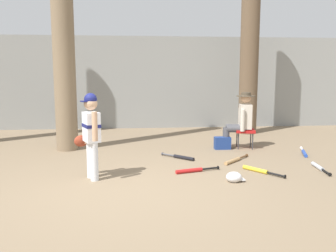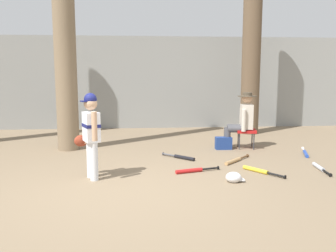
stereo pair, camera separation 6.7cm
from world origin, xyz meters
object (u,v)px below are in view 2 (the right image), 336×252
seated_spectator (242,119)px  bat_aluminum_silver (320,168)px  tree_behind_spectator (251,58)px  bat_wood_tan (235,160)px  bat_blue_youth (305,153)px  folding_stool (246,132)px  handbag_beside_stool (223,143)px  bat_yellow_trainer (259,171)px  bat_black_composite (182,157)px  bat_red_barrel (193,170)px  tree_near_player (63,8)px  young_ballplayer (91,130)px  batting_helmet_white (234,177)px

seated_spectator → bat_aluminum_silver: bearing=-66.4°
tree_behind_spectator → bat_wood_tan: bearing=-111.6°
seated_spectator → bat_blue_youth: seated_spectator is taller
folding_stool → seated_spectator: size_ratio=0.39×
handbag_beside_stool → bat_yellow_trainer: bearing=-85.8°
bat_blue_youth → bat_black_composite: bearing=-176.4°
bat_wood_tan → bat_black_composite: bearing=160.2°
bat_red_barrel → tree_behind_spectator: bearing=60.7°
tree_near_player → bat_wood_tan: (3.21, -1.41, -2.87)m
tree_behind_spectator → bat_black_composite: bearing=-127.6°
handbag_beside_stool → young_ballplayer: bearing=-141.9°
tree_near_player → folding_stool: tree_near_player is taller
young_ballplayer → bat_aluminum_silver: young_ballplayer is taller
bat_blue_youth → young_ballplayer: bearing=-161.9°
bat_yellow_trainer → bat_black_composite: (-1.13, 1.04, 0.00)m
young_ballplayer → seated_spectator: (2.92, 2.05, -0.10)m
folding_stool → bat_red_barrel: 2.34m
handbag_beside_stool → bat_yellow_trainer: (0.14, -1.85, -0.10)m
young_ballplayer → bat_black_composite: young_ballplayer is taller
young_ballplayer → bat_black_composite: bearing=37.2°
young_ballplayer → bat_aluminum_silver: size_ratio=1.82×
tree_near_player → bat_wood_tan: tree_near_player is taller
batting_helmet_white → bat_aluminum_silver: bearing=18.9°
folding_stool → bat_blue_youth: (0.99, -0.72, -0.33)m
young_ballplayer → folding_stool: 3.66m
folding_stool → bat_red_barrel: folding_stool is taller
bat_yellow_trainer → bat_black_composite: size_ratio=1.15×
young_ballplayer → handbag_beside_stool: (2.51, 1.97, -0.61)m
bat_black_composite → bat_red_barrel: same height
bat_black_composite → bat_blue_youth: bearing=3.6°
bat_aluminum_silver → bat_blue_youth: bearing=75.5°
bat_red_barrel → bat_aluminum_silver: size_ratio=1.06×
handbag_beside_stool → folding_stool: bearing=7.3°
tree_behind_spectator → handbag_beside_stool: size_ratio=13.61×
young_ballplayer → bat_yellow_trainer: size_ratio=1.94×
bat_blue_youth → batting_helmet_white: batting_helmet_white is taller
bat_red_barrel → batting_helmet_white: size_ratio=2.73×
handbag_beside_stool → batting_helmet_white: 2.35m
bat_black_composite → folding_stool: bearing=30.4°
bat_yellow_trainer → bat_wood_tan: same height
handbag_beside_stool → bat_yellow_trainer: size_ratio=0.51×
folding_stool → batting_helmet_white: 2.56m
folding_stool → bat_black_composite: 1.77m
bat_red_barrel → bat_aluminum_silver: bearing=-0.2°
bat_black_composite → batting_helmet_white: batting_helmet_white is taller
bat_wood_tan → batting_helmet_white: size_ratio=2.30×
young_ballplayer → bat_black_composite: (1.52, 1.16, -0.71)m
bat_yellow_trainer → bat_wood_tan: (-0.20, 0.70, 0.00)m
handbag_beside_stool → bat_wood_tan: size_ratio=0.53×
tree_behind_spectator → bat_aluminum_silver: size_ratio=6.47×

